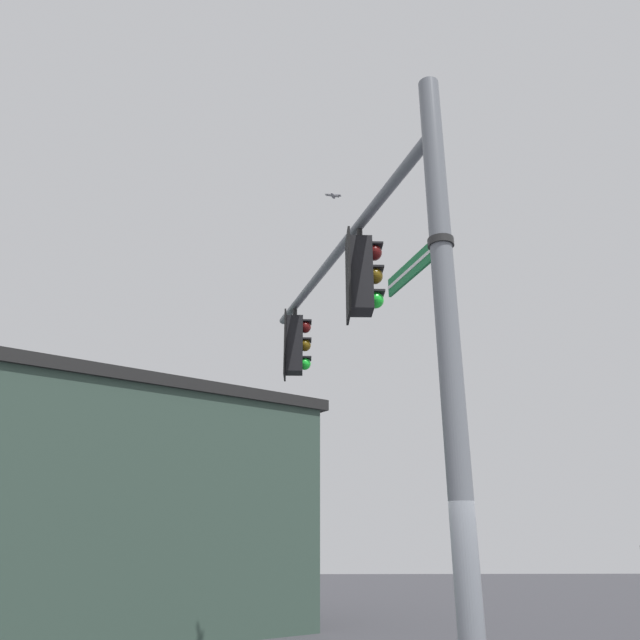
{
  "coord_description": "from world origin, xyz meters",
  "views": [
    {
      "loc": [
        5.3,
        -1.35,
        2.18
      ],
      "look_at": [
        -3.65,
        -1.11,
        5.5
      ],
      "focal_mm": 33.54,
      "sensor_mm": 36.0,
      "label": 1
    }
  ],
  "objects_px": {
    "traffic_light_mid_inner": "(296,345)",
    "street_name_sign": "(422,259)",
    "traffic_light_nearest_pole": "(362,276)",
    "bird_flying": "(333,196)"
  },
  "relations": [
    {
      "from": "traffic_light_mid_inner",
      "to": "bird_flying",
      "type": "distance_m",
      "value": 3.55
    },
    {
      "from": "traffic_light_nearest_pole",
      "to": "street_name_sign",
      "type": "xyz_separation_m",
      "value": [
        1.62,
        0.47,
        -0.54
      ]
    },
    {
      "from": "bird_flying",
      "to": "street_name_sign",
      "type": "bearing_deg",
      "value": 7.52
    },
    {
      "from": "traffic_light_nearest_pole",
      "to": "street_name_sign",
      "type": "bearing_deg",
      "value": 16.29
    },
    {
      "from": "street_name_sign",
      "to": "bird_flying",
      "type": "relative_size",
      "value": 3.8
    },
    {
      "from": "traffic_light_mid_inner",
      "to": "bird_flying",
      "type": "relative_size",
      "value": 3.83
    },
    {
      "from": "street_name_sign",
      "to": "bird_flying",
      "type": "xyz_separation_m",
      "value": [
        -5.13,
        -0.68,
        3.99
      ]
    },
    {
      "from": "traffic_light_mid_inner",
      "to": "street_name_sign",
      "type": "xyz_separation_m",
      "value": [
        4.67,
        1.41,
        -0.54
      ]
    },
    {
      "from": "bird_flying",
      "to": "traffic_light_nearest_pole",
      "type": "bearing_deg",
      "value": 3.31
    },
    {
      "from": "traffic_light_nearest_pole",
      "to": "bird_flying",
      "type": "distance_m",
      "value": 4.92
    }
  ]
}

